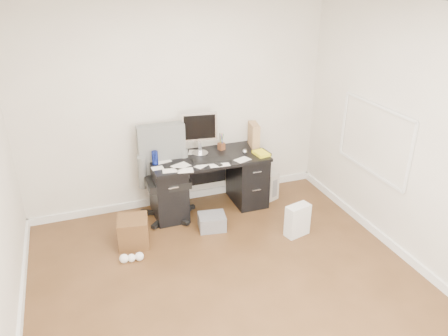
% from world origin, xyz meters
% --- Properties ---
extents(ground, '(4.00, 4.00, 0.00)m').
position_xyz_m(ground, '(0.00, 0.00, 0.00)').
color(ground, '#442B15').
rests_on(ground, ground).
extents(room_shell, '(4.02, 4.02, 2.71)m').
position_xyz_m(room_shell, '(0.03, 0.03, 1.66)').
color(room_shell, beige).
rests_on(room_shell, ground).
extents(desk, '(1.50, 0.70, 0.75)m').
position_xyz_m(desk, '(0.30, 1.65, 0.40)').
color(desk, black).
rests_on(desk, ground).
extents(loose_papers, '(1.10, 0.60, 0.00)m').
position_xyz_m(loose_papers, '(0.10, 1.60, 0.75)').
color(loose_papers, white).
rests_on(loose_papers, desk).
extents(lcd_monitor, '(0.49, 0.32, 0.57)m').
position_xyz_m(lcd_monitor, '(0.22, 1.77, 1.04)').
color(lcd_monitor, silver).
rests_on(lcd_monitor, desk).
extents(keyboard, '(0.49, 0.22, 0.03)m').
position_xyz_m(keyboard, '(0.29, 1.50, 0.76)').
color(keyboard, black).
rests_on(keyboard, desk).
extents(computer_mouse, '(0.09, 0.09, 0.07)m').
position_xyz_m(computer_mouse, '(0.77, 1.57, 0.78)').
color(computer_mouse, silver).
rests_on(computer_mouse, desk).
extents(travel_mug, '(0.10, 0.10, 0.17)m').
position_xyz_m(travel_mug, '(-0.39, 1.65, 0.84)').
color(travel_mug, navy).
rests_on(travel_mug, desk).
extents(white_binder, '(0.18, 0.29, 0.31)m').
position_xyz_m(white_binder, '(-0.17, 1.88, 0.90)').
color(white_binder, white).
rests_on(white_binder, desk).
extents(magazine_file, '(0.18, 0.29, 0.32)m').
position_xyz_m(magazine_file, '(0.99, 1.79, 0.91)').
color(magazine_file, '#9F7A4D').
rests_on(magazine_file, desk).
extents(pen_cup, '(0.12, 0.12, 0.23)m').
position_xyz_m(pen_cup, '(0.54, 1.82, 0.86)').
color(pen_cup, '#5A2D19').
rests_on(pen_cup, desk).
extents(yellow_book, '(0.19, 0.23, 0.04)m').
position_xyz_m(yellow_book, '(0.97, 1.48, 0.77)').
color(yellow_book, yellow).
rests_on(yellow_book, desk).
extents(paper_remote, '(0.27, 0.22, 0.02)m').
position_xyz_m(paper_remote, '(0.35, 1.39, 0.76)').
color(paper_remote, white).
rests_on(paper_remote, desk).
extents(office_chair, '(0.69, 0.69, 1.20)m').
position_xyz_m(office_chair, '(-0.27, 1.61, 0.60)').
color(office_chair, '#545754').
rests_on(office_chair, ground).
extents(pc_tower, '(0.30, 0.43, 0.39)m').
position_xyz_m(pc_tower, '(1.14, 1.70, 0.20)').
color(pc_tower, '#A59F95').
rests_on(pc_tower, ground).
extents(shopping_bag, '(0.34, 0.27, 0.40)m').
position_xyz_m(shopping_bag, '(1.09, 0.66, 0.20)').
color(shopping_bag, silver).
rests_on(shopping_bag, ground).
extents(wicker_basket, '(0.40, 0.40, 0.34)m').
position_xyz_m(wicker_basket, '(-0.80, 1.14, 0.17)').
color(wicker_basket, '#452614').
rests_on(wicker_basket, ground).
extents(desk_printer, '(0.36, 0.32, 0.19)m').
position_xyz_m(desk_printer, '(0.17, 1.14, 0.10)').
color(desk_printer, '#5D5E62').
rests_on(desk_printer, ground).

